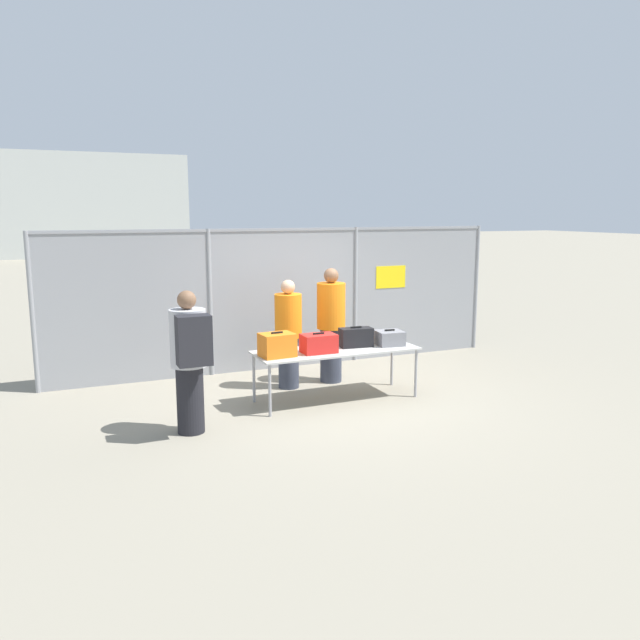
{
  "coord_description": "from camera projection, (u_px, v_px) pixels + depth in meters",
  "views": [
    {
      "loc": [
        -3.62,
        -7.8,
        2.64
      ],
      "look_at": [
        -0.01,
        0.55,
        1.05
      ],
      "focal_mm": 35.0,
      "sensor_mm": 36.0,
      "label": 1
    }
  ],
  "objects": [
    {
      "name": "suitcase_red",
      "position": [
        319.0,
        343.0,
        8.53
      ],
      "size": [
        0.47,
        0.31,
        0.28
      ],
      "color": "red",
      "rests_on": "inspection_table"
    },
    {
      "name": "inspection_table",
      "position": [
        336.0,
        352.0,
        8.75
      ],
      "size": [
        2.33,
        0.81,
        0.73
      ],
      "color": "#B2B2AD",
      "rests_on": "ground_plane"
    },
    {
      "name": "utility_trailer",
      "position": [
        302.0,
        322.0,
        12.91
      ],
      "size": [
        4.29,
        1.99,
        0.64
      ],
      "color": "silver",
      "rests_on": "ground_plane"
    },
    {
      "name": "fence_section",
      "position": [
        287.0,
        295.0,
        10.52
      ],
      "size": [
        7.9,
        0.07,
        2.37
      ],
      "color": "gray",
      "rests_on": "ground_plane"
    },
    {
      "name": "suitcase_orange",
      "position": [
        277.0,
        345.0,
        8.3
      ],
      "size": [
        0.47,
        0.37,
        0.34
      ],
      "color": "orange",
      "rests_on": "inspection_table"
    },
    {
      "name": "suitcase_black",
      "position": [
        356.0,
        337.0,
        8.89
      ],
      "size": [
        0.49,
        0.27,
        0.3
      ],
      "color": "black",
      "rests_on": "inspection_table"
    },
    {
      "name": "traveler_hooded",
      "position": [
        190.0,
        357.0,
        7.34
      ],
      "size": [
        0.43,
        0.66,
        1.73
      ],
      "rotation": [
        0.0,
        0.0,
        0.25
      ],
      "color": "black",
      "rests_on": "ground_plane"
    },
    {
      "name": "security_worker_far",
      "position": [
        331.0,
        324.0,
        9.66
      ],
      "size": [
        0.44,
        0.44,
        1.78
      ],
      "rotation": [
        0.0,
        0.0,
        2.78
      ],
      "color": "#383D4C",
      "rests_on": "ground_plane"
    },
    {
      "name": "suitcase_grey",
      "position": [
        389.0,
        338.0,
        9.02
      ],
      "size": [
        0.41,
        0.39,
        0.23
      ],
      "color": "slate",
      "rests_on": "inspection_table"
    },
    {
      "name": "ground_plane",
      "position": [
        336.0,
        398.0,
        8.92
      ],
      "size": [
        120.0,
        120.0,
        0.0
      ],
      "primitive_type": "plane",
      "color": "gray"
    },
    {
      "name": "security_worker_near",
      "position": [
        288.0,
        333.0,
        9.33
      ],
      "size": [
        0.41,
        0.41,
        1.64
      ],
      "rotation": [
        0.0,
        0.0,
        2.83
      ],
      "color": "#383D4C",
      "rests_on": "ground_plane"
    },
    {
      "name": "distant_hangar",
      "position": [
        70.0,
        206.0,
        39.38
      ],
      "size": [
        13.03,
        9.62,
        5.93
      ],
      "color": "#B2B7B2",
      "rests_on": "ground_plane"
    }
  ]
}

